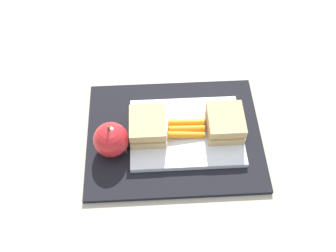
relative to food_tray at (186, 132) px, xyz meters
The scene contains 7 objects.
ground_plane 0.03m from the food_tray, ahead, with size 2.40×2.40×0.00m, color #B7AD99.
lunchbag_mat 0.03m from the food_tray, ahead, with size 0.36×0.28×0.01m, color black.
food_tray is the anchor object (origin of this frame).
sandwich_half_left 0.08m from the food_tray, behind, with size 0.07×0.08×0.04m.
sandwich_half_right 0.08m from the food_tray, ahead, with size 0.07×0.08×0.04m.
carrot_sticks_bundle 0.01m from the food_tray, 157.16° to the left, with size 0.08×0.04×0.02m.
apple 0.16m from the food_tray, 10.72° to the left, with size 0.07×0.07×0.08m.
Camera 1 is at (0.04, 0.44, 0.69)m, focal length 41.83 mm.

